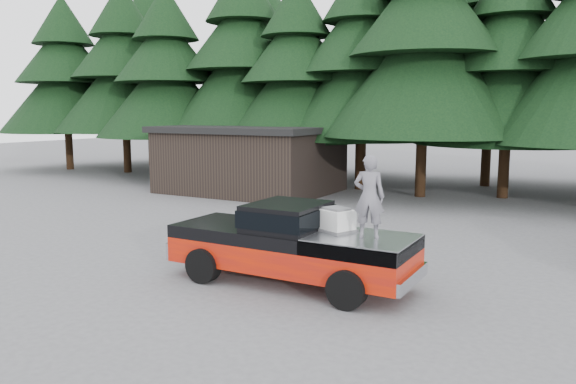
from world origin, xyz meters
The scene contains 7 objects.
ground centered at (0.00, 0.00, 0.00)m, with size 120.00×120.00×0.00m, color #515153.
pickup_truck centered at (0.19, -0.44, 0.67)m, with size 6.00×2.04×1.33m, color #C41E00, non-canonical shape.
truck_cab centered at (0.09, -0.44, 1.62)m, with size 1.66×1.90×0.59m, color black.
air_compressor centered at (1.25, -0.21, 1.57)m, with size 0.71×0.58×0.48m, color silver.
man_on_bed centered at (2.13, -0.47, 2.24)m, with size 0.66×0.43×1.81m, color slate.
utility_building centered at (-9.00, 12.00, 1.67)m, with size 8.40×6.40×3.30m.
treeline centered at (0.42, 17.20, 7.72)m, with size 60.15×16.05×17.50m.
Camera 1 is at (6.41, -11.71, 4.06)m, focal length 35.00 mm.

